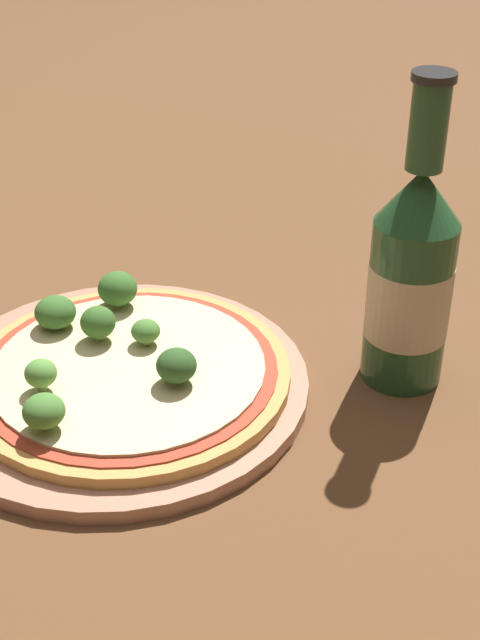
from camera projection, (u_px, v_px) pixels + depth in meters
The scene contains 11 objects.
ground_plane at pixel (141, 394), 0.70m from camera, with size 3.00×3.00×0.00m, color brown.
plate at pixel (118, 388), 0.70m from camera, with size 0.30×0.30×0.01m.
pizza at pixel (129, 373), 0.69m from camera, with size 0.25×0.25×0.01m.
broccoli_floret_0 at pixel (146, 331), 0.71m from camera, with size 0.02×0.02×0.02m.
broccoli_floret_1 at pixel (41, 374), 0.65m from camera, with size 0.02×0.02×0.03m.
broccoli_floret_2 at pixel (98, 322), 0.71m from camera, with size 0.03×0.03×0.03m.
broccoli_floret_3 at pixel (44, 411), 0.61m from camera, with size 0.03×0.03×0.03m.
broccoli_floret_4 at pixel (176, 366), 0.66m from camera, with size 0.03×0.03×0.03m.
broccoli_floret_5 at pixel (55, 312), 0.73m from camera, with size 0.03×0.03×0.03m.
broccoli_floret_6 at pixel (118, 289), 0.76m from camera, with size 0.03×0.03×0.03m.
beer_bottle at pixel (411, 277), 0.68m from camera, with size 0.07×0.07×0.25m.
Camera 1 is at (0.22, -0.53, 0.42)m, focal length 50.00 mm.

